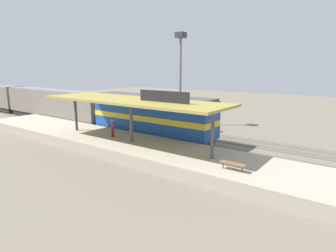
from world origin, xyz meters
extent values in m
plane|color=#706656|center=(2.00, 0.00, 0.00)|extent=(120.00, 120.00, 0.00)
cube|color=#5F5649|center=(0.00, 0.00, 0.02)|extent=(3.20, 110.00, 0.04)
cube|color=gray|center=(-0.72, 0.00, 0.08)|extent=(0.10, 110.00, 0.16)
cube|color=gray|center=(0.72, 0.00, 0.08)|extent=(0.10, 110.00, 0.16)
cube|color=#5F5649|center=(4.60, 0.00, 0.02)|extent=(3.20, 110.00, 0.04)
cube|color=gray|center=(3.88, 0.00, 0.08)|extent=(0.10, 110.00, 0.16)
cube|color=gray|center=(5.32, 0.00, 0.08)|extent=(0.10, 110.00, 0.16)
cube|color=#A89E89|center=(-4.60, 0.00, 0.45)|extent=(6.00, 44.00, 0.90)
cylinder|color=#47474C|center=(-4.60, -8.00, 2.70)|extent=(0.28, 0.28, 3.60)
cylinder|color=#47474C|center=(-4.60, 0.00, 2.70)|extent=(0.28, 0.28, 3.60)
cylinder|color=#47474C|center=(-4.60, 8.00, 2.70)|extent=(0.28, 0.28, 3.60)
cube|color=#A38E3D|center=(-4.60, 0.00, 4.60)|extent=(5.20, 18.00, 0.20)
cube|color=black|center=(-4.60, -3.60, 5.15)|extent=(0.12, 4.80, 0.90)
cylinder|color=#333338|center=(-6.00, -10.88, 1.11)|extent=(0.07, 0.07, 0.42)
cylinder|color=#333338|center=(-6.00, -9.58, 1.11)|extent=(0.07, 0.07, 0.42)
cube|color=brown|center=(-6.00, -10.23, 1.36)|extent=(0.44, 1.70, 0.08)
cube|color=#28282D|center=(0.00, 1.55, 0.51)|extent=(2.60, 13.60, 0.70)
cube|color=#19479E|center=(0.00, 1.55, 2.61)|extent=(2.90, 14.40, 3.50)
cube|color=#47474C|center=(0.00, 1.55, 4.48)|extent=(2.78, 14.11, 0.24)
cube|color=yellow|center=(0.00, 1.55, 2.35)|extent=(2.93, 14.43, 0.56)
cube|color=#28282D|center=(0.00, 19.55, 0.51)|extent=(2.60, 19.20, 0.70)
cube|color=slate|center=(0.00, 19.55, 2.51)|extent=(2.90, 20.00, 3.30)
cube|color=slate|center=(0.00, 19.55, 4.28)|extent=(2.78, 19.60, 0.24)
cube|color=#28282D|center=(4.60, 5.25, 0.51)|extent=(2.50, 11.20, 0.70)
cube|color=brown|center=(4.60, 5.25, 2.16)|extent=(2.80, 12.00, 2.60)
cube|color=maroon|center=(4.60, 5.25, 3.58)|extent=(2.69, 11.76, 0.24)
cylinder|color=slate|center=(7.80, 3.18, 5.50)|extent=(0.28, 0.28, 11.00)
cube|color=#333338|center=(7.80, 3.18, 11.35)|extent=(1.10, 1.10, 0.70)
cylinder|color=maroon|center=(-4.49, 2.67, 1.32)|extent=(0.16, 0.16, 0.84)
cylinder|color=maroon|center=(-4.31, 2.67, 1.32)|extent=(0.16, 0.16, 0.84)
cylinder|color=#663375|center=(-4.40, 2.67, 2.06)|extent=(0.34, 0.34, 0.64)
sphere|color=tan|center=(-4.40, 2.67, 2.50)|extent=(0.23, 0.23, 0.23)
camera|label=1|loc=(-22.24, -17.09, 7.35)|focal=30.07mm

